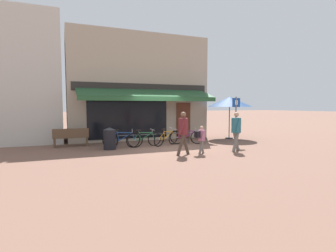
% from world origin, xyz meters
% --- Properties ---
extents(ground_plane, '(160.00, 160.00, 0.00)m').
position_xyz_m(ground_plane, '(0.00, 0.00, 0.00)').
color(ground_plane, brown).
extents(shop_front, '(7.97, 4.60, 5.98)m').
position_xyz_m(shop_front, '(-0.23, 4.02, 2.98)').
color(shop_front, tan).
rests_on(shop_front, ground_plane).
extents(bike_rack_rail, '(3.82, 0.04, 0.57)m').
position_xyz_m(bike_rack_rail, '(-0.28, 0.54, 0.48)').
color(bike_rack_rail, '#47494F').
rests_on(bike_rack_rail, ground_plane).
extents(bicycle_blue, '(1.79, 0.61, 0.85)m').
position_xyz_m(bicycle_blue, '(-1.90, 0.39, 0.38)').
color(bicycle_blue, black).
rests_on(bicycle_blue, ground_plane).
extents(bicycle_green, '(1.76, 0.52, 0.83)m').
position_xyz_m(bicycle_green, '(-0.91, 0.34, 0.37)').
color(bicycle_green, black).
rests_on(bicycle_green, ground_plane).
extents(bicycle_orange, '(1.62, 0.94, 0.86)m').
position_xyz_m(bicycle_orange, '(0.23, 0.30, 0.37)').
color(bicycle_orange, black).
rests_on(bicycle_orange, ground_plane).
extents(bicycle_purple, '(1.66, 0.81, 0.85)m').
position_xyz_m(bicycle_purple, '(1.36, 0.35, 0.37)').
color(bicycle_purple, black).
rests_on(bicycle_purple, ground_plane).
extents(pedestrian_adult, '(0.64, 0.54, 1.71)m').
position_xyz_m(pedestrian_adult, '(-0.07, -2.23, 1.04)').
color(pedestrian_adult, '#47382D').
rests_on(pedestrian_adult, ground_plane).
extents(pedestrian_child, '(0.49, 0.49, 1.14)m').
position_xyz_m(pedestrian_child, '(0.68, -2.30, 0.70)').
color(pedestrian_child, slate).
rests_on(pedestrian_child, ground_plane).
extents(pedestrian_second_adult, '(0.57, 0.69, 1.68)m').
position_xyz_m(pedestrian_second_adult, '(2.36, -2.31, 1.01)').
color(pedestrian_second_adult, slate).
rests_on(pedestrian_second_adult, ground_plane).
extents(litter_bin, '(0.55, 0.55, 0.98)m').
position_xyz_m(litter_bin, '(-2.53, 0.16, 0.49)').
color(litter_bin, black).
rests_on(litter_bin, ground_plane).
extents(parking_sign, '(0.44, 0.07, 2.37)m').
position_xyz_m(parking_sign, '(3.42, -0.83, 1.45)').
color(parking_sign, slate).
rests_on(parking_sign, ground_plane).
extents(cafe_parasol, '(2.58, 2.58, 2.45)m').
position_xyz_m(cafe_parasol, '(4.63, 1.43, 2.15)').
color(cafe_parasol, '#4C3D2D').
rests_on(cafe_parasol, ground_plane).
extents(park_bench, '(1.61, 0.49, 0.87)m').
position_xyz_m(park_bench, '(-4.09, 1.62, 0.46)').
color(park_bench, brown).
rests_on(park_bench, ground_plane).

